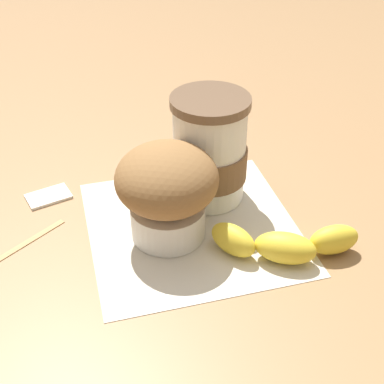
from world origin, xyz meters
name	(u,v)px	position (x,y,z in m)	size (l,w,h in m)	color
ground_plane	(192,227)	(0.00, 0.00, 0.00)	(3.00, 3.00, 0.00)	#936D47
paper_napkin	(192,226)	(0.00, 0.00, 0.00)	(0.22, 0.22, 0.00)	beige
coffee_cup	(209,152)	(-0.04, 0.04, 0.06)	(0.09, 0.09, 0.13)	white
muffin	(169,191)	(0.00, -0.03, 0.06)	(0.11, 0.11, 0.11)	white
banana	(284,243)	(0.08, 0.06, 0.02)	(0.10, 0.14, 0.03)	yellow
sugar_packet	(48,195)	(-0.12, -0.13, 0.00)	(0.05, 0.03, 0.01)	white
wooden_stirrer	(22,245)	(-0.05, -0.18, 0.00)	(0.11, 0.01, 0.00)	tan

